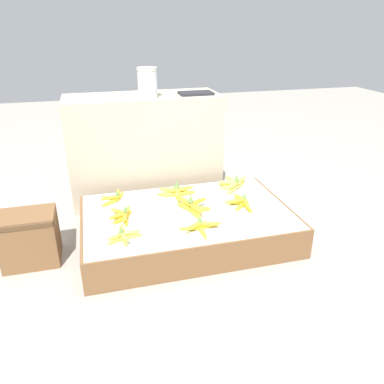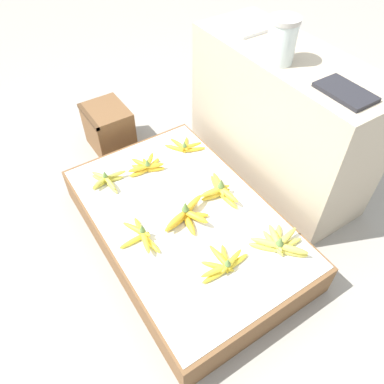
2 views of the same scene
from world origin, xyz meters
name	(u,v)px [view 1 (image 1 of 2)]	position (x,y,z in m)	size (l,w,h in m)	color
ground_plane	(187,238)	(0.00, 0.00, 0.00)	(10.00, 10.00, 0.00)	gray
display_platform	(187,225)	(0.00, 0.00, 0.10)	(1.26, 0.80, 0.19)	brown
back_vendor_table	(145,148)	(-0.14, 0.71, 0.39)	(1.09, 0.42, 0.77)	tan
wooden_crate	(30,238)	(-0.90, 0.00, 0.15)	(0.30, 0.24, 0.29)	brown
banana_bunch_front_left	(123,235)	(-0.41, -0.23, 0.22)	(0.20, 0.20, 0.08)	gold
banana_bunch_front_midleft	(201,226)	(0.02, -0.24, 0.22)	(0.25, 0.16, 0.09)	yellow
banana_bunch_middle_left	(123,215)	(-0.39, 0.00, 0.22)	(0.15, 0.21, 0.09)	gold
banana_bunch_middle_midleft	(193,206)	(0.04, 0.00, 0.23)	(0.20, 0.26, 0.11)	gold
banana_bunch_middle_midright	(241,202)	(0.35, -0.02, 0.22)	(0.16, 0.25, 0.09)	yellow
banana_bunch_back_left	(114,197)	(-0.41, 0.27, 0.22)	(0.17, 0.20, 0.08)	gold
banana_bunch_back_midleft	(177,192)	(-0.01, 0.22, 0.23)	(0.26, 0.18, 0.11)	gold
banana_bunch_back_midright	(233,184)	(0.40, 0.26, 0.22)	(0.23, 0.24, 0.11)	#DBCC4C
glass_jar	(147,83)	(-0.12, 0.59, 0.87)	(0.13, 0.13, 0.20)	silver
foam_tray_white	(92,97)	(-0.48, 0.68, 0.78)	(0.21, 0.18, 0.02)	white
foam_tray_dark	(196,93)	(0.23, 0.64, 0.78)	(0.23, 0.14, 0.02)	#232328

